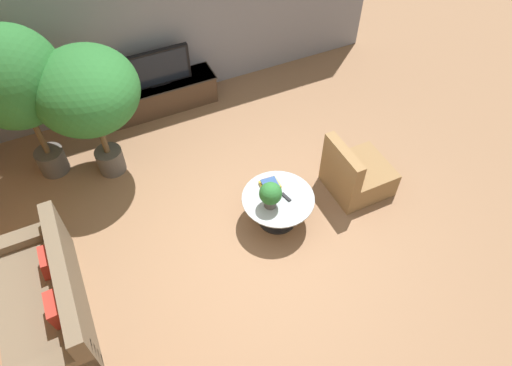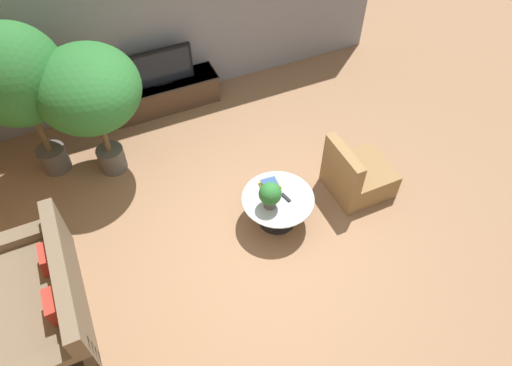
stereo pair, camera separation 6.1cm
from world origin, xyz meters
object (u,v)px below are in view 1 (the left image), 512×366
coffee_table (278,204)px  potted_palm_corner (87,93)px  potted_plant_tabletop (271,195)px  television (157,68)px  media_console (162,95)px  couch_by_wall (47,302)px  armchair_wicker (356,175)px  potted_palm_tall (13,81)px

coffee_table → potted_palm_corner: 2.77m
coffee_table → potted_plant_tabletop: bearing=-155.6°
television → coffee_table: (0.65, -2.87, -0.46)m
media_console → television: bearing=-90.0°
media_console → television: 0.52m
couch_by_wall → potted_palm_corner: (1.16, 1.95, 1.11)m
potted_palm_corner → potted_plant_tabletop: (1.61, -1.91, -0.73)m
television → coffee_table: television is taller
coffee_table → armchair_wicker: size_ratio=1.08×
coffee_table → potted_plant_tabletop: 0.39m
couch_by_wall → potted_plant_tabletop: 2.80m
media_console → television: television is taller
couch_by_wall → potted_plant_tabletop: (2.77, 0.03, 0.38)m
armchair_wicker → potted_palm_corner: potted_palm_corner is taller
couch_by_wall → potted_palm_corner: size_ratio=0.94×
coffee_table → couch_by_wall: 2.92m
couch_by_wall → armchair_wicker: bearing=91.8°
armchair_wicker → television: bearing=33.4°
armchair_wicker → potted_plant_tabletop: size_ratio=2.30×
television → potted_palm_tall: size_ratio=0.46×
television → couch_by_wall: size_ratio=0.57×
armchair_wicker → potted_palm_corner: size_ratio=0.44×
media_console → potted_plant_tabletop: potted_plant_tabletop is taller
couch_by_wall → potted_palm_tall: 2.67m
media_console → potted_palm_corner: bearing=-137.3°
media_console → coffee_table: (0.65, -2.88, 0.06)m
armchair_wicker → potted_palm_tall: 4.53m
coffee_table → armchair_wicker: bearing=1.4°
coffee_table → armchair_wicker: 1.23m
media_console → potted_plant_tabletop: (0.50, -2.94, 0.41)m
coffee_table → potted_palm_tall: bearing=139.0°
coffee_table → television: bearing=102.7°
couch_by_wall → potted_palm_corner: 2.52m
television → potted_palm_tall: 2.15m
television → armchair_wicker: 3.44m
coffee_table → armchair_wicker: armchair_wicker is taller
television → couch_by_wall: television is taller
media_console → couch_by_wall: (-2.27, -2.98, 0.03)m
media_console → coffee_table: 2.95m
media_console → potted_palm_corner: 1.90m
armchair_wicker → potted_palm_tall: potted_palm_tall is taller
media_console → armchair_wicker: size_ratio=2.07×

